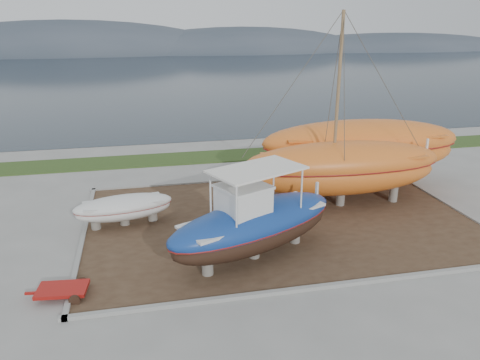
{
  "coord_description": "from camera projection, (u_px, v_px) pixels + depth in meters",
  "views": [
    {
      "loc": [
        -6.27,
        -15.81,
        9.24
      ],
      "look_at": [
        -1.97,
        4.0,
        2.22
      ],
      "focal_mm": 35.0,
      "sensor_mm": 36.0,
      "label": 1
    }
  ],
  "objects": [
    {
      "name": "ground",
      "position": [
        309.0,
        260.0,
        18.88
      ],
      "size": [
        140.0,
        140.0,
        0.0
      ],
      "primitive_type": "plane",
      "color": "gray",
      "rests_on": "ground"
    },
    {
      "name": "dirt_patch",
      "position": [
        280.0,
        220.0,
        22.57
      ],
      "size": [
        18.0,
        12.0,
        0.06
      ],
      "primitive_type": "cube",
      "color": "#422D1E",
      "rests_on": "ground"
    },
    {
      "name": "curb_frame",
      "position": [
        280.0,
        219.0,
        22.55
      ],
      "size": [
        18.6,
        12.6,
        0.15
      ],
      "primitive_type": null,
      "color": "gray",
      "rests_on": "ground"
    },
    {
      "name": "grass_strip",
      "position": [
        233.0,
        155.0,
        33.18
      ],
      "size": [
        44.0,
        3.0,
        0.08
      ],
      "primitive_type": "cube",
      "color": "#284219",
      "rests_on": "ground"
    },
    {
      "name": "sea",
      "position": [
        173.0,
        73.0,
        83.52
      ],
      "size": [
        260.0,
        100.0,
        0.04
      ],
      "primitive_type": null,
      "color": "black",
      "rests_on": "ground"
    },
    {
      "name": "mountain_ridge",
      "position": [
        157.0,
        52.0,
        134.31
      ],
      "size": [
        200.0,
        36.0,
        20.0
      ],
      "primitive_type": null,
      "color": "#333D49",
      "rests_on": "ground"
    },
    {
      "name": "blue_caique",
      "position": [
        255.0,
        214.0,
        18.4
      ],
      "size": [
        8.1,
        5.44,
        3.75
      ],
      "primitive_type": null,
      "rotation": [
        0.0,
        0.0,
        0.43
      ],
      "color": "navy",
      "rests_on": "dirt_patch"
    },
    {
      "name": "white_dinghy",
      "position": [
        124.0,
        211.0,
        21.8
      ],
      "size": [
        4.76,
        2.42,
        1.37
      ],
      "primitive_type": null,
      "rotation": [
        0.0,
        0.0,
        0.16
      ],
      "color": "silver",
      "rests_on": "dirt_patch"
    },
    {
      "name": "orange_sailboat",
      "position": [
        347.0,
        114.0,
        22.77
      ],
      "size": [
        10.36,
        3.35,
        9.56
      ],
      "primitive_type": null,
      "rotation": [
        0.0,
        0.0,
        -0.03
      ],
      "color": "orange",
      "rests_on": "dirt_patch"
    },
    {
      "name": "orange_bare_hull",
      "position": [
        360.0,
        154.0,
        26.57
      ],
      "size": [
        11.62,
        4.2,
        3.74
      ],
      "primitive_type": null,
      "rotation": [
        0.0,
        0.0,
        -0.07
      ],
      "color": "orange",
      "rests_on": "dirt_patch"
    },
    {
      "name": "red_trailer",
      "position": [
        63.0,
        292.0,
        16.34
      ],
      "size": [
        2.67,
        1.54,
        0.36
      ],
      "primitive_type": null,
      "rotation": [
        0.0,
        0.0,
        -0.11
      ],
      "color": "#A91813",
      "rests_on": "ground"
    }
  ]
}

